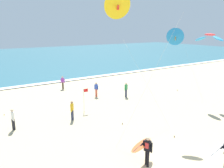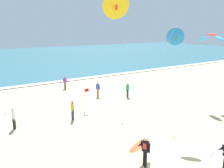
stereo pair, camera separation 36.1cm
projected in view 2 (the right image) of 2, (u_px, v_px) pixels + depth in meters
ocean_water at (9, 59)px, 54.17m from camera, size 160.00×60.00×0.08m
shoreline_foam at (43, 83)px, 29.72m from camera, size 160.00×1.11×0.01m
surfer_lead at (223, 152)px, 11.42m from camera, size 2.61×1.04×1.71m
surfer_trailing at (143, 148)px, 11.82m from camera, size 2.05×1.24×1.71m
kite_arc_scarlet_near at (212, 38)px, 20.86m from camera, size 2.88×5.20×6.72m
kite_delta_cobalt_mid at (175, 37)px, 14.90m from camera, size 3.09×3.00×7.24m
kite_delta_golden_low at (116, 5)px, 11.69m from camera, size 4.94×1.37×9.09m
bystander_yellow_top at (73, 110)px, 17.91m from camera, size 0.34×0.41×1.59m
bystander_purple_top at (65, 82)px, 27.21m from camera, size 0.47×0.28×1.59m
bystander_blue_top at (98, 89)px, 24.05m from camera, size 0.30×0.46×1.59m
bystander_green_top at (128, 90)px, 23.85m from camera, size 0.48×0.27×1.59m
bystander_white_top at (14, 118)px, 16.25m from camera, size 0.22×0.50×1.59m
lifeguard_flag at (85, 97)px, 19.70m from camera, size 0.44×0.05×2.10m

